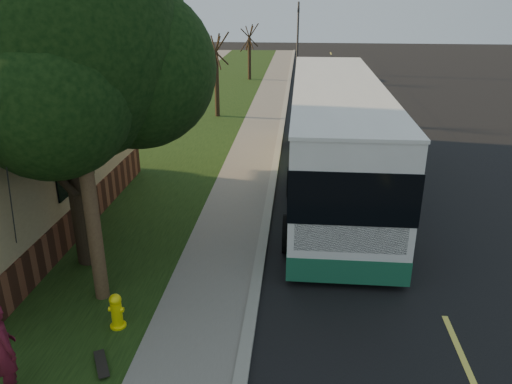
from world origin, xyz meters
TOP-DOWN VIEW (x-y plane):
  - ground at (0.00, 0.00)m, footprint 120.00×120.00m
  - road at (4.00, 10.00)m, footprint 8.00×80.00m
  - curb at (0.00, 10.00)m, footprint 0.25×80.00m
  - sidewalk at (-1.00, 10.00)m, footprint 2.00×80.00m
  - grass_verge at (-4.50, 10.00)m, footprint 5.00×80.00m
  - fire_hydrant at (-2.60, 0.00)m, footprint 0.32×0.32m
  - utility_pole at (-3.31, 0.99)m, footprint 2.86×3.21m
  - leafy_tree at (-4.17, 2.65)m, footprint 6.30×6.00m
  - bare_tree_near at (-3.50, 18.00)m, footprint 1.38×1.21m
  - bare_tree_far at (-3.00, 30.00)m, footprint 1.38×1.21m
  - traffic_signal at (0.50, 34.00)m, footprint 0.18×0.22m
  - transit_bus at (2.05, 8.31)m, footprint 3.04×13.15m
  - skateboarder at (-3.77, -1.82)m, footprint 0.73×0.70m
  - skateboard_main at (-2.50, -1.14)m, footprint 0.53×0.75m
  - dumpster at (-8.07, 9.08)m, footprint 1.85×1.59m
  - distant_car at (2.59, 30.65)m, footprint 2.06×4.29m

SIDE VIEW (x-z plane):
  - ground at x=0.00m, z-range 0.00..0.00m
  - road at x=4.00m, z-range 0.00..0.01m
  - grass_verge at x=-4.50m, z-range 0.00..0.07m
  - sidewalk at x=-1.00m, z-range 0.00..0.08m
  - curb at x=0.00m, z-range 0.00..0.12m
  - skateboard_main at x=-2.50m, z-range 0.09..0.16m
  - fire_hydrant at x=-2.60m, z-range 0.06..0.80m
  - distant_car at x=2.59m, z-range 0.00..1.41m
  - dumpster at x=-8.07m, z-range 0.04..1.48m
  - skateboarder at x=-3.77m, z-range 0.07..1.76m
  - transit_bus at x=2.05m, z-range 0.12..3.67m
  - bare_tree_far at x=-3.00m, z-range -0.01..4.02m
  - bare_tree_near at x=-3.50m, z-range 0.00..4.30m
  - traffic_signal at x=0.50m, z-range 0.41..5.91m
  - utility_pole at x=-3.31m, z-range 0.10..9.17m
  - leafy_tree at x=-4.17m, z-range 1.27..9.07m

